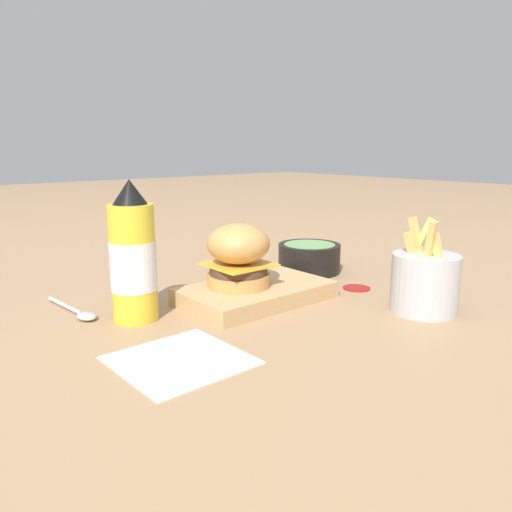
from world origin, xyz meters
The scene contains 9 objects.
ground_plane centered at (0.00, 0.00, 0.00)m, with size 6.00×6.00×0.00m, color #9E7A56.
serving_board centered at (-0.06, 0.01, 0.01)m, with size 0.25×0.15×0.03m.
burger centered at (-0.03, -0.01, 0.08)m, with size 0.10×0.10×0.11m.
ketchup_bottle centered at (0.14, -0.04, 0.09)m, with size 0.07×0.07×0.21m.
fries_basket centered at (-0.22, 0.22, 0.05)m, with size 0.10×0.10×0.15m.
side_bowl centered at (-0.27, -0.07, 0.03)m, with size 0.13×0.13×0.06m.
spoon centered at (0.20, -0.11, 0.01)m, with size 0.03×0.15×0.01m.
ketchup_puddle centered at (-0.24, 0.07, 0.00)m, with size 0.05×0.05×0.00m.
parchment_square centered at (0.17, 0.13, 0.00)m, with size 0.15×0.15×0.00m.
Camera 1 is at (0.46, 0.62, 0.26)m, focal length 35.00 mm.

